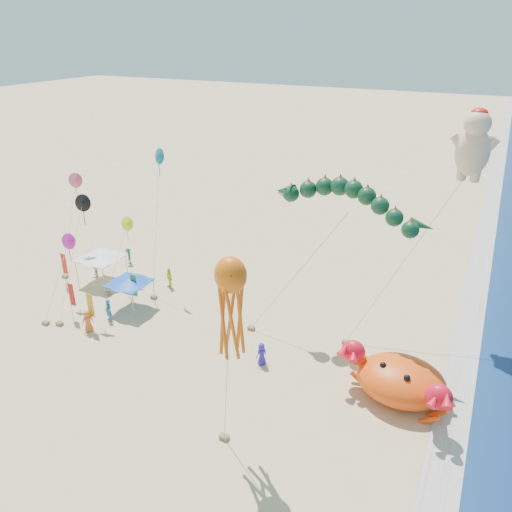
% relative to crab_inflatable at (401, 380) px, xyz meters
% --- Properties ---
extents(ground, '(320.00, 320.00, 0.00)m').
position_rel_crab_inflatable_xyz_m(ground, '(-8.80, 0.23, -1.40)').
color(ground, '#D1B784').
rests_on(ground, ground).
extents(foam_strip, '(320.00, 320.00, 0.00)m').
position_rel_crab_inflatable_xyz_m(foam_strip, '(3.20, 0.23, -1.39)').
color(foam_strip, silver).
rests_on(foam_strip, ground).
extents(crab_inflatable, '(7.24, 6.02, 3.17)m').
position_rel_crab_inflatable_xyz_m(crab_inflatable, '(0.00, 0.00, 0.00)').
color(crab_inflatable, '#FF4A0D').
rests_on(crab_inflatable, ground).
extents(dragon_kite, '(11.57, 3.70, 11.38)m').
position_rel_crab_inflatable_xyz_m(dragon_kite, '(-5.46, 4.67, 8.81)').
color(dragon_kite, '#0D331C').
rests_on(dragon_kite, ground).
extents(cherub_kite, '(7.15, 7.68, 15.98)m').
position_rel_crab_inflatable_xyz_m(cherub_kite, '(1.19, 10.69, 12.26)').
color(cherub_kite, '#FFCA9B').
rests_on(cherub_kite, ground).
extents(octopus_kite, '(1.61, 1.45, 11.00)m').
position_rel_crab_inflatable_xyz_m(octopus_kite, '(-7.56, -7.16, 7.30)').
color(octopus_kite, orange).
rests_on(octopus_kite, ground).
extents(canopy_blue, '(3.20, 3.20, 2.71)m').
position_rel_crab_inflatable_xyz_m(canopy_blue, '(-21.66, 1.50, 1.04)').
color(canopy_blue, gray).
rests_on(canopy_blue, ground).
extents(canopy_white, '(3.59, 3.59, 2.71)m').
position_rel_crab_inflatable_xyz_m(canopy_white, '(-26.92, 4.10, 1.04)').
color(canopy_white, gray).
rests_on(canopy_white, ground).
extents(feather_flags, '(8.48, 4.44, 3.20)m').
position_rel_crab_inflatable_xyz_m(feather_flags, '(-24.30, -0.12, 0.61)').
color(feather_flags, gray).
rests_on(feather_flags, ground).
extents(beachgoers, '(31.14, 11.73, 1.85)m').
position_rel_crab_inflatable_xyz_m(beachgoers, '(-19.90, 2.61, -0.53)').
color(beachgoers, '#2D1EB2').
rests_on(beachgoers, ground).
extents(small_kites, '(9.46, 9.70, 11.95)m').
position_rel_crab_inflatable_xyz_m(small_kites, '(-25.41, 3.43, 5.63)').
color(small_kites, '#D317AA').
rests_on(small_kites, ground).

